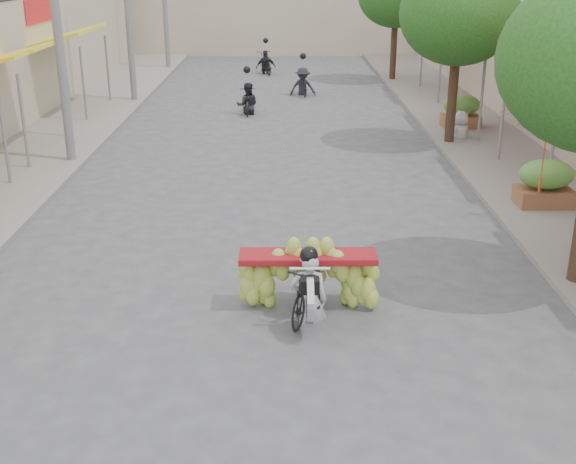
# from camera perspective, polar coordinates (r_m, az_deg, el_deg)

# --- Properties ---
(ground) EXTENTS (120.00, 120.00, 0.00)m
(ground) POSITION_cam_1_polar(r_m,az_deg,el_deg) (8.96, -2.95, -15.30)
(ground) COLOR #515256
(ground) RESTS_ON ground
(sidewalk_left) EXTENTS (4.00, 60.00, 0.12)m
(sidewalk_left) POSITION_cam_1_polar(r_m,az_deg,el_deg) (24.00, -18.51, 7.20)
(sidewalk_left) COLOR gray
(sidewalk_left) RESTS_ON ground
(sidewalk_right) EXTENTS (4.00, 60.00, 0.12)m
(sidewalk_right) POSITION_cam_1_polar(r_m,az_deg,el_deg) (23.77, 15.85, 7.36)
(sidewalk_right) COLOR gray
(sidewalk_right) RESTS_ON ground
(utility_pole_mid) EXTENTS (0.60, 0.24, 8.00)m
(utility_pole_mid) POSITION_cam_1_polar(r_m,az_deg,el_deg) (20.12, -17.91, 16.31)
(utility_pole_mid) COLOR slate
(utility_pole_mid) RESTS_ON ground
(street_tree_mid) EXTENTS (3.40, 3.40, 5.25)m
(street_tree_mid) POSITION_cam_1_polar(r_m,az_deg,el_deg) (21.86, 13.36, 16.38)
(street_tree_mid) COLOR #3A2719
(street_tree_mid) RESTS_ON ground
(produce_crate_mid) EXTENTS (1.20, 0.88, 1.16)m
(produce_crate_mid) POSITION_cam_1_polar(r_m,az_deg,el_deg) (16.93, 19.70, 3.94)
(produce_crate_mid) COLOR brown
(produce_crate_mid) RESTS_ON ground
(produce_crate_far) EXTENTS (1.20, 0.88, 1.16)m
(produce_crate_far) POSITION_cam_1_polar(r_m,az_deg,el_deg) (24.38, 13.55, 9.47)
(produce_crate_far) COLOR brown
(produce_crate_far) RESTS_ON ground
(banana_motorbike) EXTENTS (2.20, 1.82, 2.04)m
(banana_motorbike) POSITION_cam_1_polar(r_m,az_deg,el_deg) (11.25, 1.61, -3.27)
(banana_motorbike) COLOR black
(banana_motorbike) RESTS_ON ground
(market_umbrella) EXTENTS (2.84, 2.84, 1.97)m
(market_umbrella) POSITION_cam_1_polar(r_m,az_deg,el_deg) (15.72, 20.20, 9.71)
(market_umbrella) COLOR red
(market_umbrella) RESTS_ON ground
(pedestrian) EXTENTS (0.93, 0.83, 1.61)m
(pedestrian) POSITION_cam_1_polar(r_m,az_deg,el_deg) (22.86, 13.59, 9.28)
(pedestrian) COLOR silver
(pedestrian) RESTS_ON ground
(bg_motorbike_a) EXTENTS (0.80, 1.52, 1.95)m
(bg_motorbike_a) POSITION_cam_1_polar(r_m,az_deg,el_deg) (26.34, -3.23, 10.92)
(bg_motorbike_a) COLOR black
(bg_motorbike_a) RESTS_ON ground
(bg_motorbike_b) EXTENTS (1.13, 1.73, 1.95)m
(bg_motorbike_b) POSITION_cam_1_polar(r_m,az_deg,el_deg) (30.02, 1.18, 12.34)
(bg_motorbike_b) COLOR black
(bg_motorbike_b) RESTS_ON ground
(bg_motorbike_c) EXTENTS (1.07, 1.91, 1.95)m
(bg_motorbike_c) POSITION_cam_1_polar(r_m,az_deg,el_deg) (35.86, -1.77, 13.60)
(bg_motorbike_c) COLOR black
(bg_motorbike_c) RESTS_ON ground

